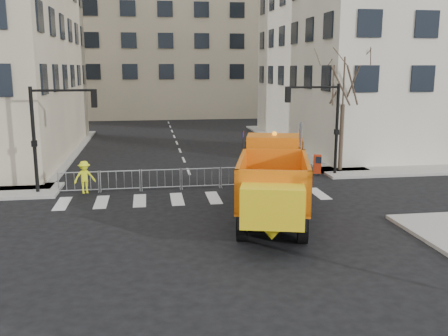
{
  "coord_description": "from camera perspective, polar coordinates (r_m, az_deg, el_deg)",
  "views": [
    {
      "loc": [
        -2.41,
        -18.1,
        6.31
      ],
      "look_at": [
        0.76,
        2.5,
        2.09
      ],
      "focal_mm": 40.0,
      "sensor_mm": 36.0,
      "label": 1
    }
  ],
  "objects": [
    {
      "name": "plow_truck",
      "position": [
        20.58,
        5.66,
        -1.35
      ],
      "size": [
        5.27,
        10.67,
        4.0
      ],
      "rotation": [
        0.0,
        0.0,
        1.31
      ],
      "color": "black",
      "rests_on": "ground"
    },
    {
      "name": "ground",
      "position": [
        19.32,
        -1.11,
        -7.63
      ],
      "size": [
        120.0,
        120.0,
        0.0
      ],
      "primitive_type": "plane",
      "color": "black",
      "rests_on": "ground"
    },
    {
      "name": "traffic_light_left",
      "position": [
        26.45,
        -20.88,
        2.84
      ],
      "size": [
        0.18,
        0.18,
        5.4
      ],
      "primitive_type": "cylinder",
      "color": "black",
      "rests_on": "ground"
    },
    {
      "name": "newspaper_box",
      "position": [
        29.98,
        10.61,
        0.46
      ],
      "size": [
        0.55,
        0.51,
        1.1
      ],
      "primitive_type": "cube",
      "rotation": [
        0.0,
        0.0,
        -0.3
      ],
      "color": "#9F250C",
      "rests_on": "sidewalk_back"
    },
    {
      "name": "street_tree",
      "position": [
        30.98,
        13.39,
        6.39
      ],
      "size": [
        3.0,
        3.0,
        7.5
      ],
      "primitive_type": null,
      "color": "#382B21",
      "rests_on": "ground"
    },
    {
      "name": "sidewalk_back",
      "position": [
        27.43,
        -3.48,
        -1.72
      ],
      "size": [
        64.0,
        5.0,
        0.15
      ],
      "primitive_type": "cube",
      "color": "gray",
      "rests_on": "ground"
    },
    {
      "name": "traffic_light_right",
      "position": [
        29.9,
        12.76,
        4.22
      ],
      "size": [
        0.18,
        0.18,
        5.4
      ],
      "primitive_type": "cylinder",
      "color": "black",
      "rests_on": "ground"
    },
    {
      "name": "crowd_barriers",
      "position": [
        26.39,
        -4.93,
        -1.21
      ],
      "size": [
        12.6,
        0.6,
        1.1
      ],
      "primitive_type": null,
      "color": "#9EA0A5",
      "rests_on": "ground"
    },
    {
      "name": "cop_b",
      "position": [
        25.57,
        5.04,
        -0.71
      ],
      "size": [
        0.95,
        0.75,
        1.9
      ],
      "primitive_type": "imported",
      "rotation": [
        0.0,
        0.0,
        3.11
      ],
      "color": "black",
      "rests_on": "ground"
    },
    {
      "name": "building_far",
      "position": [
        70.37,
        -7.03,
        16.0
      ],
      "size": [
        30.0,
        18.0,
        24.0
      ],
      "primitive_type": "cube",
      "color": "#B4A989",
      "rests_on": "ground"
    },
    {
      "name": "cop_c",
      "position": [
        25.96,
        8.72,
        -0.65
      ],
      "size": [
        1.18,
        0.92,
        1.86
      ],
      "primitive_type": "imported",
      "rotation": [
        0.0,
        0.0,
        3.63
      ],
      "color": "black",
      "rests_on": "ground"
    },
    {
      "name": "cop_a",
      "position": [
        26.22,
        3.34,
        -0.26
      ],
      "size": [
        0.77,
        0.53,
        2.01
      ],
      "primitive_type": "imported",
      "rotation": [
        0.0,
        0.0,
        3.07
      ],
      "color": "black",
      "rests_on": "ground"
    },
    {
      "name": "worker",
      "position": [
        25.67,
        -15.65,
        -1.02
      ],
      "size": [
        1.19,
        0.91,
        1.63
      ],
      "primitive_type": "imported",
      "rotation": [
        0.0,
        0.0,
        0.32
      ],
      "color": "yellow",
      "rests_on": "sidewalk_back"
    }
  ]
}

